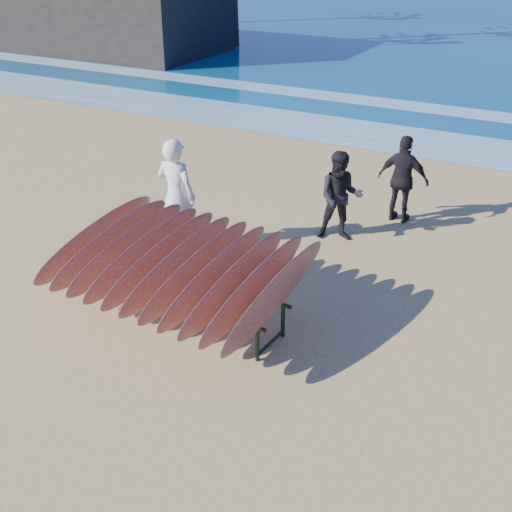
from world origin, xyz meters
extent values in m
plane|color=tan|center=(0.00, 0.00, 0.00)|extent=(120.00, 120.00, 0.00)
plane|color=white|center=(0.00, 10.00, 0.01)|extent=(160.00, 160.00, 0.00)
plane|color=white|center=(0.00, 13.50, 0.01)|extent=(160.00, 160.00, 0.00)
cylinder|color=black|center=(-2.42, 0.04, 0.25)|extent=(0.06, 0.06, 0.50)
cylinder|color=black|center=(0.53, -0.15, 0.25)|extent=(0.06, 0.06, 0.50)
cylinder|color=black|center=(-2.38, 0.69, 0.25)|extent=(0.06, 0.06, 0.50)
cylinder|color=black|center=(0.58, 0.49, 0.25)|extent=(0.06, 0.06, 0.50)
cylinder|color=black|center=(-0.94, -0.05, 0.50)|extent=(3.20, 0.27, 0.06)
cylinder|color=black|center=(-0.90, 0.59, 0.50)|extent=(3.20, 0.27, 0.06)
cylinder|color=black|center=(-2.40, 0.37, 0.08)|extent=(0.09, 0.65, 0.04)
cylinder|color=black|center=(0.56, 0.17, 0.08)|extent=(0.09, 0.65, 0.04)
ellipsoid|color=#680C07|center=(-2.47, 0.37, 0.85)|extent=(0.24, 2.56, 0.90)
ellipsoid|color=#680C07|center=(-2.16, 0.35, 0.85)|extent=(0.24, 2.56, 0.90)
ellipsoid|color=#680C07|center=(-1.85, 0.33, 0.85)|extent=(0.24, 2.56, 0.90)
ellipsoid|color=#680C07|center=(-1.54, 0.31, 0.85)|extent=(0.24, 2.56, 0.90)
ellipsoid|color=#680C07|center=(-1.23, 0.29, 0.85)|extent=(0.24, 2.56, 0.90)
ellipsoid|color=#680C07|center=(-0.92, 0.27, 0.85)|extent=(0.24, 2.56, 0.90)
ellipsoid|color=#680C07|center=(-0.61, 0.25, 0.85)|extent=(0.24, 2.56, 0.90)
ellipsoid|color=#680C07|center=(-0.30, 0.23, 0.85)|extent=(0.24, 2.56, 0.90)
ellipsoid|color=#680C07|center=(0.01, 0.21, 0.85)|extent=(0.24, 2.56, 0.90)
ellipsoid|color=#680C07|center=(0.32, 0.19, 0.85)|extent=(0.24, 2.56, 0.90)
ellipsoid|color=#680C07|center=(0.63, 0.17, 0.85)|extent=(0.24, 2.56, 0.90)
imported|color=white|center=(-2.17, 2.03, 0.98)|extent=(0.72, 0.47, 1.96)
imported|color=black|center=(0.10, 3.70, 0.80)|extent=(0.95, 0.85, 1.61)
imported|color=black|center=(0.82, 4.99, 0.82)|extent=(0.98, 0.45, 1.64)
camera|label=1|loc=(3.71, -6.08, 5.01)|focal=45.00mm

